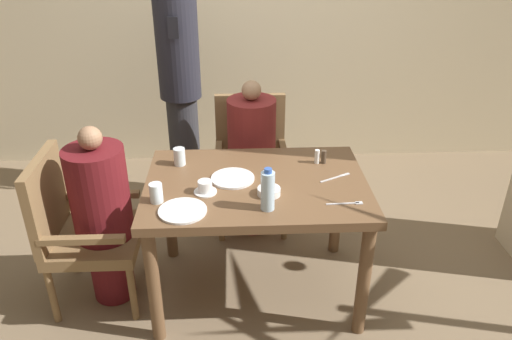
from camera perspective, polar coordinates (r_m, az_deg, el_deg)
name	(u,v)px	position (r m, az deg, el deg)	size (l,w,h in m)	color
ground_plane	(256,288)	(3.13, 0.04, -13.34)	(16.00, 16.00, 0.00)	#7A664C
dining_table	(256,198)	(2.75, 0.04, -3.24)	(1.20, 0.85, 0.74)	brown
chair_left_side	(79,226)	(2.96, -19.57, -6.05)	(0.50, 0.50, 0.91)	brown
diner_in_left_chair	(103,215)	(2.89, -17.08, -4.94)	(0.32, 0.32, 1.08)	#5B1419
chair_far_side	(251,158)	(3.53, -0.57, 1.41)	(0.50, 0.50, 0.91)	brown
diner_in_far_chair	(252,157)	(3.37, -0.49, 1.49)	(0.32, 0.32, 1.10)	maroon
standing_host	(180,81)	(3.69, -8.69, 10.07)	(0.30, 0.34, 1.77)	#2D2D33
plate_main_left	(183,211)	(2.46, -8.39, -4.63)	(0.24, 0.24, 0.01)	white
plate_main_right	(233,178)	(2.72, -2.67, -0.95)	(0.24, 0.24, 0.01)	white
teacup_with_saucer	(205,188)	(2.60, -5.83, -2.01)	(0.12, 0.12, 0.07)	white
bowl_small	(269,191)	(2.57, 1.49, -2.45)	(0.12, 0.12, 0.04)	white
water_bottle	(268,190)	(2.41, 1.36, -2.35)	(0.07, 0.07, 0.22)	silver
glass_tall_near	(180,157)	(2.89, -8.74, 1.52)	(0.07, 0.07, 0.10)	silver
glass_tall_mid	(156,193)	(2.54, -11.35, -2.58)	(0.07, 0.07, 0.10)	silver
salt_shaker	(317,157)	(2.90, 6.99, 1.53)	(0.03, 0.03, 0.08)	white
pepper_shaker	(324,157)	(2.90, 7.75, 1.51)	(0.03, 0.03, 0.08)	#4C3D2D
fork_beside_plate	(349,203)	(2.54, 10.53, -3.77)	(0.19, 0.02, 0.00)	silver
knife_beside_plate	(337,177)	(2.77, 9.20, -0.82)	(0.18, 0.10, 0.00)	silver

